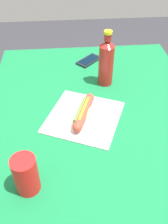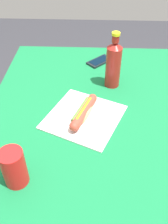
{
  "view_description": "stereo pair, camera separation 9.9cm",
  "coord_description": "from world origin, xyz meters",
  "px_view_note": "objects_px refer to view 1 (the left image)",
  "views": [
    {
      "loc": [
        -0.8,
        0.12,
        1.46
      ],
      "look_at": [
        -0.05,
        0.05,
        0.79
      ],
      "focal_mm": 40.19,
      "sensor_mm": 36.0,
      "label": 1
    },
    {
      "loc": [
        -0.81,
        0.02,
        1.46
      ],
      "look_at": [
        -0.05,
        0.05,
        0.79
      ],
      "focal_mm": 40.19,
      "sensor_mm": 36.0,
      "label": 2
    }
  ],
  "objects_px": {
    "hot_dog": "(84,112)",
    "drinking_cup": "(26,175)",
    "soda_bottle": "(106,62)",
    "cell_phone": "(89,60)"
  },
  "relations": [
    {
      "from": "cell_phone",
      "to": "soda_bottle",
      "type": "height_order",
      "value": "soda_bottle"
    },
    {
      "from": "hot_dog",
      "to": "drinking_cup",
      "type": "relative_size",
      "value": 1.58
    },
    {
      "from": "soda_bottle",
      "to": "cell_phone",
      "type": "bearing_deg",
      "value": 14.99
    },
    {
      "from": "hot_dog",
      "to": "drinking_cup",
      "type": "bearing_deg",
      "value": 147.2
    },
    {
      "from": "soda_bottle",
      "to": "drinking_cup",
      "type": "bearing_deg",
      "value": 149.53
    },
    {
      "from": "hot_dog",
      "to": "drinking_cup",
      "type": "xyz_separation_m",
      "value": [
        -0.31,
        0.2,
        0.04
      ]
    },
    {
      "from": "drinking_cup",
      "to": "hot_dog",
      "type": "bearing_deg",
      "value": -32.8
    },
    {
      "from": "hot_dog",
      "to": "cell_phone",
      "type": "xyz_separation_m",
      "value": [
        0.45,
        -0.07,
        -0.02
      ]
    },
    {
      "from": "hot_dog",
      "to": "soda_bottle",
      "type": "xyz_separation_m",
      "value": [
        0.24,
        -0.12,
        0.08
      ]
    },
    {
      "from": "hot_dog",
      "to": "drinking_cup",
      "type": "height_order",
      "value": "drinking_cup"
    }
  ]
}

